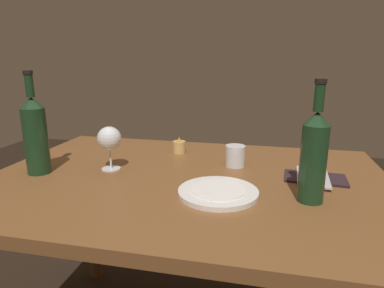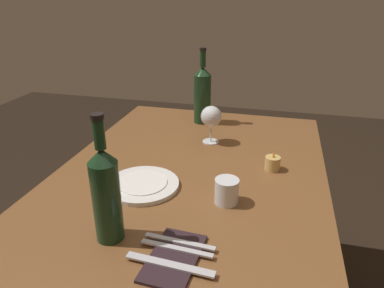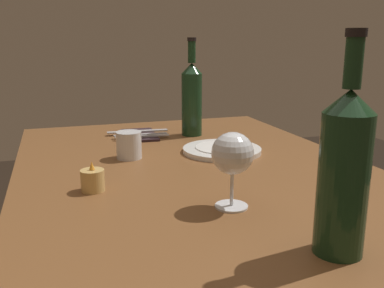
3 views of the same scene
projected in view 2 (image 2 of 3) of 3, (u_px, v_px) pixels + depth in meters
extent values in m
cube|color=brown|center=(190.00, 178.00, 1.21)|extent=(1.30, 0.90, 0.04)
cylinder|color=brown|center=(150.00, 178.00, 1.96)|extent=(0.06, 0.06, 0.70)
cylinder|color=brown|center=(291.00, 196.00, 1.79)|extent=(0.06, 0.06, 0.70)
cylinder|color=white|center=(211.00, 142.00, 1.44)|extent=(0.07, 0.07, 0.00)
cylinder|color=white|center=(211.00, 133.00, 1.42)|extent=(0.01, 0.01, 0.07)
sphere|color=white|center=(211.00, 116.00, 1.39)|extent=(0.08, 0.08, 0.08)
cylinder|color=#42070F|center=(211.00, 118.00, 1.40)|extent=(0.06, 0.06, 0.02)
cylinder|color=#19381E|center=(202.00, 99.00, 1.61)|extent=(0.08, 0.08, 0.22)
cone|color=#19381E|center=(203.00, 71.00, 1.56)|extent=(0.08, 0.08, 0.03)
cylinder|color=#19381E|center=(203.00, 59.00, 1.53)|extent=(0.03, 0.03, 0.07)
cylinder|color=black|center=(203.00, 49.00, 1.52)|extent=(0.03, 0.03, 0.01)
cylinder|color=#19381E|center=(107.00, 202.00, 0.85)|extent=(0.07, 0.07, 0.21)
cone|color=#19381E|center=(102.00, 156.00, 0.80)|extent=(0.07, 0.07, 0.03)
cylinder|color=#19381E|center=(99.00, 134.00, 0.78)|extent=(0.03, 0.03, 0.07)
cylinder|color=black|center=(97.00, 116.00, 0.76)|extent=(0.03, 0.03, 0.01)
cylinder|color=white|center=(227.00, 191.00, 1.02)|extent=(0.07, 0.07, 0.08)
cylinder|color=silver|center=(226.00, 196.00, 1.03)|extent=(0.06, 0.06, 0.03)
cylinder|color=#DBB266|center=(272.00, 163.00, 1.21)|extent=(0.05, 0.05, 0.05)
cylinder|color=white|center=(272.00, 165.00, 1.22)|extent=(0.04, 0.04, 0.03)
cone|color=#F99E2D|center=(273.00, 154.00, 1.20)|extent=(0.01, 0.01, 0.02)
cylinder|color=white|center=(143.00, 185.00, 1.12)|extent=(0.23, 0.23, 0.01)
cylinder|color=white|center=(142.00, 182.00, 1.11)|extent=(0.16, 0.16, 0.00)
cube|color=#2D1E23|center=(174.00, 258.00, 0.82)|extent=(0.20, 0.12, 0.01)
cube|color=silver|center=(177.00, 248.00, 0.84)|extent=(0.03, 0.18, 0.00)
cube|color=silver|center=(180.00, 242.00, 0.86)|extent=(0.03, 0.18, 0.00)
cube|color=silver|center=(170.00, 265.00, 0.79)|extent=(0.03, 0.21, 0.00)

